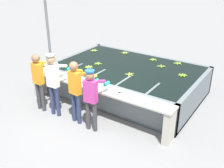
{
  "coord_description": "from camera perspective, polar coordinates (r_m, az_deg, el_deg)",
  "views": [
    {
      "loc": [
        3.91,
        -4.73,
        3.86
      ],
      "look_at": [
        0.0,
        1.07,
        0.62
      ],
      "focal_mm": 42.0,
      "sensor_mm": 36.0,
      "label": 1
    }
  ],
  "objects": [
    {
      "name": "banana_bunch_floating_6",
      "position": [
        9.56,
        2.83,
        6.79
      ],
      "size": [
        0.27,
        0.28,
        0.08
      ],
      "color": "#93BC3D",
      "rests_on": "wash_tank"
    },
    {
      "name": "ground_plane",
      "position": [
        7.25,
        -4.79,
        -7.45
      ],
      "size": [
        80.0,
        80.0,
        0.0
      ],
      "primitive_type": "plane",
      "color": "gray",
      "rests_on": "ground"
    },
    {
      "name": "worker_2",
      "position": [
        6.67,
        -7.85,
        -0.58
      ],
      "size": [
        0.46,
        0.74,
        1.7
      ],
      "color": "navy",
      "rests_on": "ground"
    },
    {
      "name": "wash_tank",
      "position": [
        8.45,
        3.28,
        0.91
      ],
      "size": [
        4.54,
        3.01,
        0.89
      ],
      "color": "slate",
      "rests_on": "ground"
    },
    {
      "name": "banana_bunch_floating_0",
      "position": [
        8.5,
        -3.1,
        4.45
      ],
      "size": [
        0.27,
        0.27,
        0.08
      ],
      "color": "#7FAD33",
      "rests_on": "wash_tank"
    },
    {
      "name": "worker_1",
      "position": [
        7.08,
        -12.61,
        1.15
      ],
      "size": [
        0.44,
        0.74,
        1.77
      ],
      "color": "navy",
      "rests_on": "ground"
    },
    {
      "name": "banana_bunch_floating_1",
      "position": [
        7.87,
        15.1,
        1.88
      ],
      "size": [
        0.28,
        0.28,
        0.08
      ],
      "color": "#7FAD33",
      "rests_on": "wash_tank"
    },
    {
      "name": "banana_bunch_floating_2",
      "position": [
        7.67,
        3.89,
        2.11
      ],
      "size": [
        0.27,
        0.27,
        0.08
      ],
      "color": "#93BC3D",
      "rests_on": "wash_tank"
    },
    {
      "name": "banana_bunch_floating_5",
      "position": [
        9.83,
        -3.93,
        7.28
      ],
      "size": [
        0.27,
        0.28,
        0.08
      ],
      "color": "#8CB738",
      "rests_on": "wash_tank"
    },
    {
      "name": "support_post_left",
      "position": [
        9.6,
        -13.71,
        10.52
      ],
      "size": [
        0.09,
        0.09,
        3.2
      ],
      "color": "slate",
      "rests_on": "ground"
    },
    {
      "name": "banana_bunch_floating_7",
      "position": [
        8.95,
        8.96,
        5.25
      ],
      "size": [
        0.27,
        0.28,
        0.08
      ],
      "color": "#8CB738",
      "rests_on": "wash_tank"
    },
    {
      "name": "knife_0",
      "position": [
        6.56,
        2.11,
        -2.03
      ],
      "size": [
        0.35,
        0.1,
        0.02
      ],
      "color": "silver",
      "rests_on": "work_ledge"
    },
    {
      "name": "banana_bunch_floating_8",
      "position": [
        8.41,
        10.65,
        3.83
      ],
      "size": [
        0.26,
        0.26,
        0.08
      ],
      "color": "#93BC3D",
      "rests_on": "wash_tank"
    },
    {
      "name": "work_ledge",
      "position": [
        7.09,
        -3.84,
        -2.31
      ],
      "size": [
        4.54,
        0.45,
        0.89
      ],
      "color": "#B7B2A3",
      "rests_on": "ground"
    },
    {
      "name": "worker_3",
      "position": [
        6.33,
        -4.5,
        -2.31
      ],
      "size": [
        0.45,
        0.73,
        1.63
      ],
      "color": "#38383D",
      "rests_on": "ground"
    },
    {
      "name": "banana_bunch_floating_3",
      "position": [
        8.24,
        -5.06,
        3.71
      ],
      "size": [
        0.28,
        0.28,
        0.08
      ],
      "color": "#8CB738",
      "rests_on": "wash_tank"
    },
    {
      "name": "worker_0",
      "position": [
        7.48,
        -15.57,
        1.48
      ],
      "size": [
        0.44,
        0.73,
        1.68
      ],
      "color": "#38383D",
      "rests_on": "ground"
    },
    {
      "name": "banana_bunch_floating_4",
      "position": [
        8.78,
        14.11,
        4.4
      ],
      "size": [
        0.27,
        0.28,
        0.08
      ],
      "color": "#9EC642",
      "rests_on": "wash_tank"
    }
  ]
}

